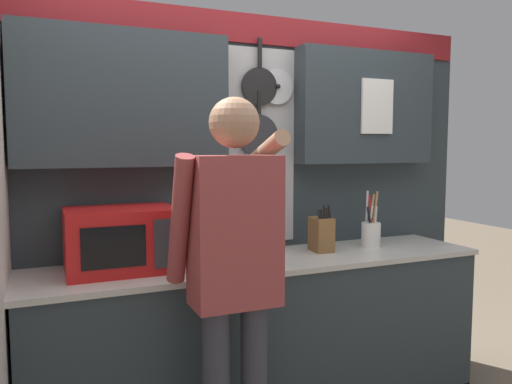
{
  "coord_description": "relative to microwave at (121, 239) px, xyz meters",
  "views": [
    {
      "loc": [
        -1.14,
        -2.51,
        1.57
      ],
      "look_at": [
        0.02,
        0.18,
        1.3
      ],
      "focal_mm": 35.0,
      "sensor_mm": 36.0,
      "label": 1
    }
  ],
  "objects": [
    {
      "name": "back_wall_unit",
      "position": [
        0.78,
        0.21,
        0.38
      ],
      "size": [
        3.17,
        0.22,
        2.35
      ],
      "color": "#2D383D",
      "rests_on": "ground_plane"
    },
    {
      "name": "microwave",
      "position": [
        0.0,
        0.0,
        0.0
      ],
      "size": [
        0.54,
        0.39,
        0.32
      ],
      "color": "red",
      "rests_on": "base_cabinet_counter"
    },
    {
      "name": "person",
      "position": [
        0.41,
        -0.55,
        -0.03
      ],
      "size": [
        0.54,
        0.67,
        1.78
      ],
      "color": "#383842",
      "rests_on": "ground_plane"
    },
    {
      "name": "knife_block",
      "position": [
        1.18,
        0.0,
        -0.05
      ],
      "size": [
        0.12,
        0.16,
        0.28
      ],
      "color": "brown",
      "rests_on": "base_cabinet_counter"
    },
    {
      "name": "utensil_crock",
      "position": [
        1.54,
        0.0,
        -0.07
      ],
      "size": [
        0.12,
        0.12,
        0.35
      ],
      "color": "white",
      "rests_on": "base_cabinet_counter"
    },
    {
      "name": "base_cabinet_counter",
      "position": [
        0.78,
        -0.05,
        -0.63
      ],
      "size": [
        2.6,
        0.59,
        0.94
      ],
      "color": "#2D383D",
      "rests_on": "ground_plane"
    }
  ]
}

